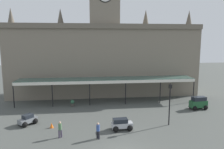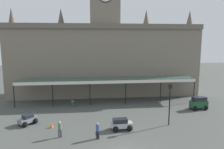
% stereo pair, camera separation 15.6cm
% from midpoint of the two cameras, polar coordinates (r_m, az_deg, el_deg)
% --- Properties ---
extents(station_building, '(32.29, 5.91, 20.39)m').
position_cam_midpoint_polar(station_building, '(37.67, -1.84, 5.15)').
color(station_building, slate).
rests_on(station_building, ground).
extents(entrance_canopy, '(27.02, 3.26, 3.76)m').
position_cam_midpoint_polar(entrance_canopy, '(32.96, -1.13, -1.34)').
color(entrance_canopy, '#38564C').
rests_on(entrance_canopy, ground).
extents(car_green_van, '(2.49, 1.77, 1.77)m').
position_cam_midpoint_polar(car_green_van, '(32.70, 22.15, -7.16)').
color(car_green_van, '#1E512D').
rests_on(car_green_van, ground).
extents(car_grey_sedan, '(2.19, 2.23, 1.19)m').
position_cam_midpoint_polar(car_grey_sedan, '(26.98, -21.27, -11.23)').
color(car_grey_sedan, slate).
rests_on(car_grey_sedan, ground).
extents(car_silver_estate, '(2.30, 1.63, 1.27)m').
position_cam_midpoint_polar(car_silver_estate, '(23.82, 2.71, -13.17)').
color(car_silver_estate, '#B2B5BA').
rests_on(car_silver_estate, ground).
extents(pedestrian_near_entrance, '(0.36, 0.34, 1.67)m').
position_cam_midpoint_polar(pedestrian_near_entrance, '(22.56, -13.47, -13.80)').
color(pedestrian_near_entrance, '#3F384C').
rests_on(pedestrian_near_entrance, ground).
extents(pedestrian_beside_cars, '(0.34, 0.34, 1.67)m').
position_cam_midpoint_polar(pedestrian_beside_cars, '(21.73, -3.60, -14.47)').
color(pedestrian_beside_cars, black).
rests_on(pedestrian_beside_cars, ground).
extents(victorian_lamppost, '(0.30, 0.30, 4.86)m').
position_cam_midpoint_polar(victorian_lamppost, '(25.11, 15.24, -6.38)').
color(victorian_lamppost, black).
rests_on(victorian_lamppost, ground).
extents(traffic_cone, '(0.40, 0.40, 0.58)m').
position_cam_midpoint_polar(traffic_cone, '(25.31, -15.56, -12.81)').
color(traffic_cone, orange).
rests_on(traffic_cone, ground).
extents(planter_by_canopy, '(0.60, 0.60, 0.96)m').
position_cam_midpoint_polar(planter_by_canopy, '(32.27, -10.24, -7.42)').
color(planter_by_canopy, '#47423D').
rests_on(planter_by_canopy, ground).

